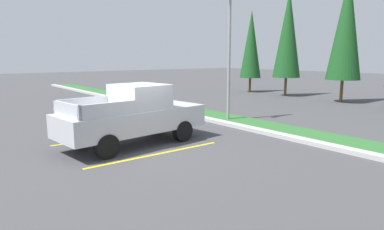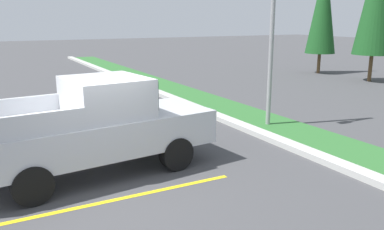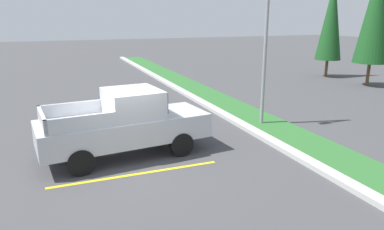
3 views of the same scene
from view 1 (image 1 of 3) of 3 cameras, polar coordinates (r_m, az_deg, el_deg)
The scene contains 10 objects.
ground_plane at distance 11.62m, azimuth -8.35°, elevation -5.57°, with size 120.00×120.00×0.00m, color #424244.
parking_line_near at distance 13.55m, azimuth -12.81°, elevation -3.48°, with size 0.12×4.80×0.01m, color yellow.
parking_line_far at distance 10.89m, azimuth -5.85°, elevation -6.53°, with size 0.12×4.80×0.01m, color yellow.
curb_strip at distance 14.63m, azimuth 8.96°, elevation -2.10°, with size 56.00×0.40×0.15m, color #B2B2AD.
grass_median at distance 15.44m, azimuth 11.76°, elevation -1.73°, with size 56.00×1.80×0.06m, color #2D662D.
pickup_truck_main at distance 12.01m, azimuth -9.66°, elevation -0.02°, with size 2.45×5.40×2.10m.
street_light at distance 16.27m, azimuth 5.82°, elevation 11.44°, with size 0.24×1.49×6.02m.
cypress_tree_leftmost at distance 30.18m, azimuth 9.87°, elevation 11.57°, with size 1.80×1.80×6.93m.
cypress_tree_left_inner at distance 27.76m, azimuth 15.78°, elevation 12.95°, with size 2.11×2.11×8.10m.
cypress_tree_center at distance 25.03m, azimuth 24.45°, elevation 13.40°, with size 2.21×2.21×8.51m.
Camera 1 is at (9.80, -5.45, 3.05)m, focal length 31.82 mm.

